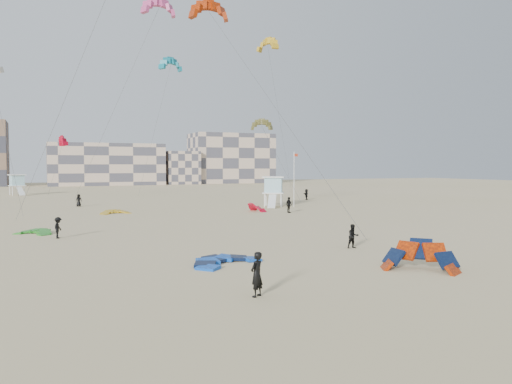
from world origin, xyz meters
name	(u,v)px	position (x,y,z in m)	size (l,w,h in m)	color
ground	(211,285)	(0.00, 0.00, 0.00)	(320.00, 320.00, 0.00)	#CDB589
kite_ground_blue	(225,264)	(2.31, 4.45, 0.00)	(3.92, 4.09, 0.59)	blue
kite_ground_orange	(420,270)	(11.23, -1.34, 0.00)	(4.02, 3.12, 2.56)	#EB3800
kite_ground_green	(34,234)	(-7.86, 22.33, 0.00)	(2.92, 3.07, 0.66)	green
kite_ground_red_far	(256,211)	(16.89, 33.84, 0.00)	(2.82, 2.53, 1.59)	red
kite_ground_yellow	(115,214)	(0.61, 37.72, 0.00)	(3.27, 3.39, 0.75)	gold
kitesurfer_main	(257,274)	(1.14, -2.81, 0.96)	(0.70, 0.46, 1.93)	black
kitesurfer_b	(353,236)	(12.07, 6.09, 0.82)	(0.79, 0.62, 1.63)	black
kitesurfer_c	(58,228)	(-6.12, 18.93, 0.82)	(1.06, 0.61, 1.65)	black
kitesurfer_d	(289,205)	(19.72, 30.67, 0.94)	(1.10, 0.46, 1.88)	black
kitesurfer_e	(79,200)	(-2.65, 50.17, 0.86)	(0.84, 0.55, 1.72)	black
kitesurfer_f	(306,194)	(32.57, 49.62, 0.89)	(1.65, 0.52, 1.77)	black
kite_fly_orange	(209,12)	(8.28, 25.63, 20.71)	(4.93, 24.36, 21.15)	#EB3800
kite_fly_pink	(159,8)	(5.38, 35.18, 23.44)	(10.59, 17.85, 23.82)	#E84789
kite_fly_olive	(262,126)	(20.17, 39.77, 11.00)	(4.24, 9.07, 11.05)	brown
kite_fly_yellow	(268,46)	(24.39, 47.09, 23.66)	(10.06, 9.10, 24.04)	gold
kite_fly_teal_b	(171,65)	(12.99, 61.15, 22.40)	(9.22, 8.22, 22.77)	#106890
kite_fly_red	(63,142)	(-4.01, 63.99, 9.44)	(4.23, 7.59, 9.58)	red
lifeguard_tower_near	(274,192)	(21.96, 39.71, 2.05)	(3.98, 6.21, 4.13)	white
lifeguard_tower_far	(17,185)	(-11.65, 83.16, 1.96)	(3.44, 5.77, 3.95)	white
flagpole	(294,178)	(24.06, 37.68, 3.94)	(0.61, 0.09, 7.49)	white
condo_mid	(106,164)	(10.00, 130.00, 6.00)	(32.00, 16.00, 12.00)	#CAAE94
condo_east	(231,159)	(50.00, 132.00, 8.00)	(26.00, 14.00, 16.00)	#CAAE94
condo_fill_right	(181,168)	(32.00, 128.00, 5.00)	(10.00, 10.00, 10.00)	#CAAE94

